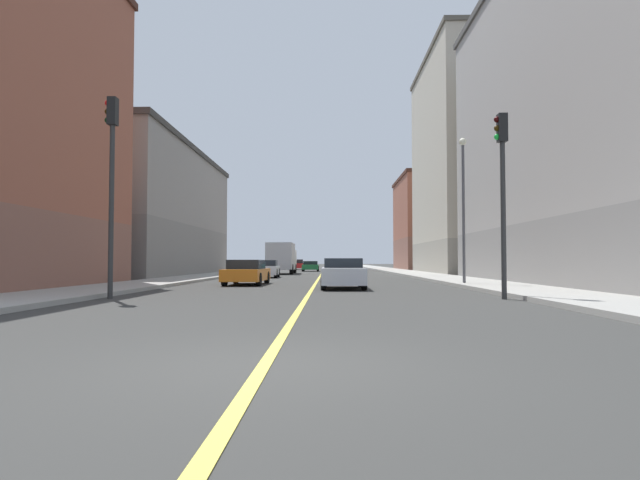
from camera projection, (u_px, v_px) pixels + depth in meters
name	position (u px, v px, depth m)	size (l,w,h in m)	color
ground_plane	(264.00, 366.00, 6.21)	(400.00, 400.00, 0.00)	#343432
sidewalk_left	(404.00, 272.00, 55.02)	(3.41, 168.00, 0.15)	#9E9B93
sidewalk_right	(241.00, 272.00, 55.32)	(3.41, 168.00, 0.15)	#9E9B93
lane_center_stripe	(322.00, 272.00, 55.17)	(0.16, 154.00, 0.01)	#E5D14C
building_left_near	(627.00, 116.00, 27.42)	(11.97, 23.97, 17.17)	gray
building_left_mid	(487.00, 165.00, 51.67)	(11.97, 18.26, 20.88)	#9D9688
building_left_far	(444.00, 223.00, 71.44)	(11.97, 15.00, 12.29)	brown
building_right_midblock	(128.00, 213.00, 44.35)	(11.97, 25.04, 10.35)	slate
traffic_light_left_near	(502.00, 179.00, 17.07)	(0.40, 0.32, 5.89)	#2D2D2D
traffic_light_right_near	(111.00, 169.00, 17.31)	(0.40, 0.32, 6.49)	#2D2D2D
street_lamp_left_near	(463.00, 195.00, 26.14)	(0.36, 0.36, 7.04)	#4C4C51
car_silver	(343.00, 273.00, 23.50)	(1.90, 4.29, 1.32)	silver
car_orange	(247.00, 272.00, 27.23)	(1.96, 4.54, 1.26)	orange
car_black	(354.00, 265.00, 67.21)	(1.93, 4.04, 1.30)	black
car_red	(297.00, 265.00, 73.40)	(1.94, 4.37, 1.39)	red
car_green	(311.00, 266.00, 61.82)	(1.92, 3.99, 1.17)	#1E6B38
car_teal	(337.00, 266.00, 58.48)	(1.92, 4.64, 1.34)	#196670
car_white	(266.00, 269.00, 38.89)	(1.95, 4.02, 1.26)	white
box_truck	(282.00, 258.00, 49.56)	(2.39, 7.06, 2.80)	beige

